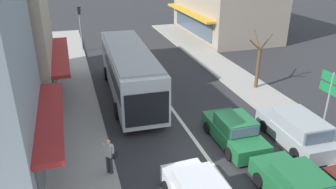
% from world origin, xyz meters
% --- Properties ---
extents(ground_plane, '(140.00, 140.00, 0.00)m').
position_xyz_m(ground_plane, '(0.00, 0.00, 0.00)').
color(ground_plane, '#2D2D30').
extents(lane_centre_line, '(0.20, 28.00, 0.01)m').
position_xyz_m(lane_centre_line, '(0.00, 4.00, 0.00)').
color(lane_centre_line, silver).
rests_on(lane_centre_line, ground).
extents(sidewalk_left, '(5.20, 44.00, 0.14)m').
position_xyz_m(sidewalk_left, '(-6.80, 6.00, 0.07)').
color(sidewalk_left, '#A39E96').
rests_on(sidewalk_left, ground).
extents(kerb_right, '(2.80, 44.00, 0.12)m').
position_xyz_m(kerb_right, '(6.20, 6.00, 0.06)').
color(kerb_right, '#A39E96').
rests_on(kerb_right, ground).
extents(city_bus, '(3.01, 10.94, 3.23)m').
position_xyz_m(city_bus, '(-2.00, 7.56, 1.88)').
color(city_bus, silver).
rests_on(city_bus, ground).
extents(sedan_queue_gap_filler, '(1.92, 4.21, 1.47)m').
position_xyz_m(sedan_queue_gap_filler, '(2.00, -4.26, 0.66)').
color(sedan_queue_gap_filler, '#1E6638').
rests_on(sedan_queue_gap_filler, ground).
extents(sedan_adjacent_lane_trail, '(1.94, 4.22, 1.47)m').
position_xyz_m(sedan_adjacent_lane_trail, '(1.74, 0.29, 0.66)').
color(sedan_adjacent_lane_trail, '#1E6638').
rests_on(sedan_adjacent_lane_trail, ground).
extents(parked_wagon_kerb_second, '(2.04, 4.55, 1.58)m').
position_xyz_m(parked_wagon_kerb_second, '(4.64, -0.63, 0.75)').
color(parked_wagon_kerb_second, '#9EA3A8').
rests_on(parked_wagon_kerb_second, ground).
extents(traffic_light_downstreet, '(0.33, 0.24, 4.20)m').
position_xyz_m(traffic_light_downstreet, '(-4.29, 19.08, 2.85)').
color(traffic_light_downstreet, gray).
rests_on(traffic_light_downstreet, ground).
extents(directional_road_sign, '(0.10, 1.40, 3.60)m').
position_xyz_m(directional_road_sign, '(6.14, -0.71, 2.70)').
color(directional_road_sign, gray).
rests_on(directional_road_sign, ground).
extents(street_tree_right, '(1.69, 1.69, 3.95)m').
position_xyz_m(street_tree_right, '(6.52, 6.15, 1.83)').
color(street_tree_right, brown).
rests_on(street_tree_right, ground).
extents(pedestrian_with_handbag_near, '(0.57, 0.54, 1.63)m').
position_xyz_m(pedestrian_with_handbag_near, '(-4.47, -0.46, 1.07)').
color(pedestrian_with_handbag_near, '#333338').
rests_on(pedestrian_with_handbag_near, sidewalk_left).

